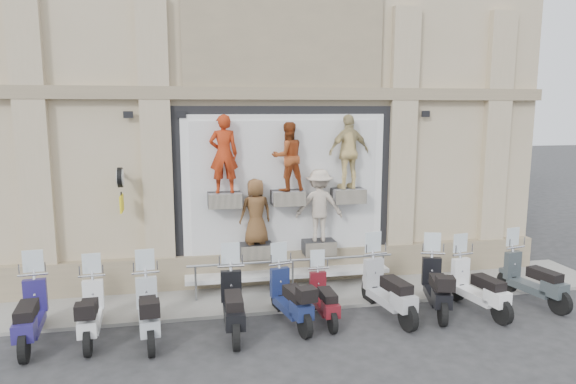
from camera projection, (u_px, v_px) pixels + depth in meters
name	position (u px, v px, depth m)	size (l,w,h in m)	color
ground	(313.00, 331.00, 10.47)	(90.00, 90.00, 0.00)	#2B2B2D
sidewalk	(292.00, 293.00, 12.50)	(16.00, 2.20, 0.08)	gray
building	(260.00, 60.00, 16.27)	(14.00, 8.60, 12.00)	tan
shop_vitrine	(291.00, 192.00, 12.74)	(5.60, 0.88, 4.30)	black
guard_rail	(293.00, 278.00, 12.33)	(5.06, 0.10, 0.93)	#9EA0A5
clock_sign_bracket	(121.00, 184.00, 11.63)	(0.10, 0.80, 1.02)	black
scooter_a	(29.00, 302.00, 9.76)	(0.61, 2.08, 1.69)	navy
scooter_b	(90.00, 301.00, 9.97)	(0.57, 1.94, 1.58)	silver
scooter_c	(148.00, 299.00, 9.98)	(0.59, 2.03, 1.65)	#ABB3BA
scooter_d	(233.00, 293.00, 10.26)	(0.61, 2.09, 1.70)	black
scooter_e	(290.00, 287.00, 10.70)	(0.58, 1.98, 1.61)	#16214D
scooter_f	(324.00, 289.00, 10.88)	(0.51, 1.73, 1.41)	#590F16
scooter_g	(389.00, 278.00, 11.06)	(0.62, 2.14, 1.74)	#A1A2A8
scooter_h	(437.00, 276.00, 11.33)	(0.59, 2.04, 1.66)	black
scooter_i	(479.00, 276.00, 11.34)	(0.59, 2.02, 1.64)	white
scooter_j	(534.00, 269.00, 11.85)	(0.60, 2.04, 1.66)	#323A3E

